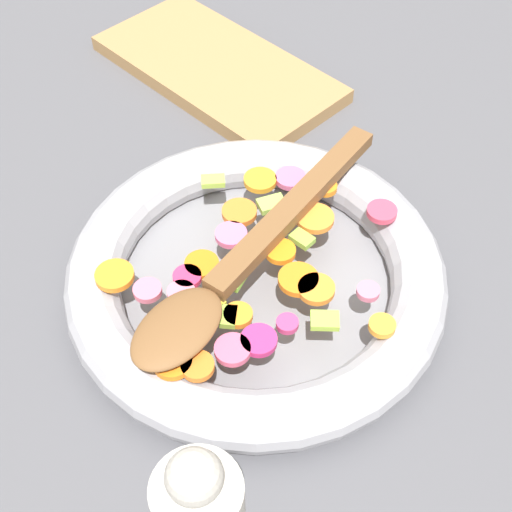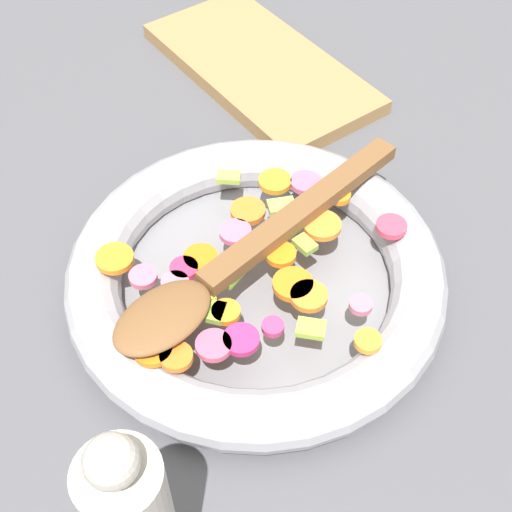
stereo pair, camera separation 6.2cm
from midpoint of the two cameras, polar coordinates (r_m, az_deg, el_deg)
The scene contains 5 objects.
ground_plane at distance 0.66m, azimuth 2.69°, elevation -2.96°, with size 4.00×4.00×0.00m, color #4C4C51.
skillet at distance 0.64m, azimuth 2.76°, elevation -1.77°, with size 0.34×0.34×0.05m.
chopped_vegetables at distance 0.61m, azimuth 2.18°, elevation -1.14°, with size 0.24×0.28×0.01m.
wooden_spoon at distance 0.60m, azimuth 1.57°, elevation -0.43°, with size 0.09×0.33×0.01m.
cutting_board at distance 0.90m, azimuth 2.39°, elevation 14.78°, with size 0.30×0.15×0.02m.
Camera 2 is at (0.32, -0.24, 0.53)m, focal length 50.00 mm.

